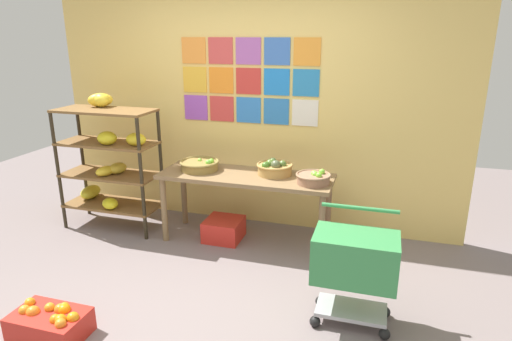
# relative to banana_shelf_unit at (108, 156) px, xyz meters

# --- Properties ---
(ground) EXTENTS (9.39, 9.39, 0.00)m
(ground) POSITION_rel_banana_shelf_unit_xyz_m (1.41, -1.14, -0.79)
(ground) COLOR slate
(back_wall_with_art) EXTENTS (4.43, 0.07, 2.87)m
(back_wall_with_art) POSITION_rel_banana_shelf_unit_xyz_m (1.41, 0.59, 0.64)
(back_wall_with_art) COLOR #ECC86A
(back_wall_with_art) RESTS_ON ground
(banana_shelf_unit) EXTENTS (1.03, 0.54, 1.44)m
(banana_shelf_unit) POSITION_rel_banana_shelf_unit_xyz_m (0.00, 0.00, 0.00)
(banana_shelf_unit) COLOR #2D2518
(banana_shelf_unit) RESTS_ON ground
(display_table) EXTENTS (1.70, 0.58, 0.71)m
(display_table) POSITION_rel_banana_shelf_unit_xyz_m (1.51, 0.05, -0.17)
(display_table) COLOR olive
(display_table) RESTS_ON ground
(fruit_basket_back_right) EXTENTS (0.35, 0.35, 0.16)m
(fruit_basket_back_right) POSITION_rel_banana_shelf_unit_xyz_m (1.78, 0.14, -0.01)
(fruit_basket_back_right) COLOR #B48A49
(fruit_basket_back_right) RESTS_ON display_table
(fruit_basket_right) EXTENTS (0.40, 0.40, 0.12)m
(fruit_basket_right) POSITION_rel_banana_shelf_unit_xyz_m (1.02, 0.07, -0.03)
(fruit_basket_right) COLOR olive
(fruit_basket_right) RESTS_ON display_table
(fruit_basket_left) EXTENTS (0.32, 0.32, 0.13)m
(fruit_basket_left) POSITION_rel_banana_shelf_unit_xyz_m (2.19, -0.02, -0.03)
(fruit_basket_left) COLOR #976B51
(fruit_basket_left) RESTS_ON display_table
(produce_crate_under_table) EXTENTS (0.37, 0.36, 0.22)m
(produce_crate_under_table) POSITION_rel_banana_shelf_unit_xyz_m (1.28, 0.02, -0.69)
(produce_crate_under_table) COLOR red
(produce_crate_under_table) RESTS_ON ground
(orange_crate_foreground) EXTENTS (0.51, 0.32, 0.23)m
(orange_crate_foreground) POSITION_rel_banana_shelf_unit_xyz_m (0.66, -1.74, -0.69)
(orange_crate_foreground) COLOR red
(orange_crate_foreground) RESTS_ON ground
(shopping_cart) EXTENTS (0.58, 0.41, 0.83)m
(shopping_cart) POSITION_rel_banana_shelf_unit_xyz_m (2.65, -0.99, -0.30)
(shopping_cart) COLOR black
(shopping_cart) RESTS_ON ground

